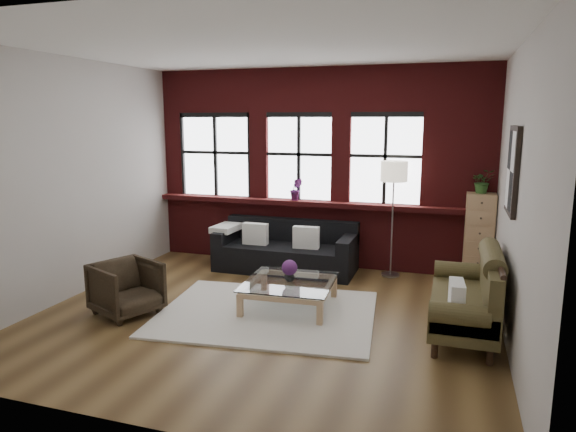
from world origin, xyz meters
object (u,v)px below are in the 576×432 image
(vase, at_px, (290,276))
(floor_lamp, at_px, (392,215))
(drawer_chest, at_px, (479,238))
(dark_sofa, at_px, (286,246))
(coffee_table, at_px, (290,295))
(vintage_settee, at_px, (463,292))
(armchair, at_px, (127,288))

(vase, bearing_deg, floor_lamp, 59.47)
(vase, height_order, drawer_chest, drawer_chest)
(dark_sofa, bearing_deg, floor_lamp, 8.21)
(coffee_table, bearing_deg, vintage_settee, -3.03)
(coffee_table, height_order, vase, vase)
(floor_lamp, bearing_deg, drawer_chest, 5.55)
(drawer_chest, relative_size, floor_lamp, 0.69)
(vintage_settee, bearing_deg, floor_lamp, 118.10)
(drawer_chest, bearing_deg, floor_lamp, -174.45)
(vintage_settee, relative_size, armchair, 2.43)
(dark_sofa, distance_m, armchair, 2.70)
(floor_lamp, bearing_deg, dark_sofa, -171.79)
(vintage_settee, distance_m, armchair, 4.02)
(vintage_settee, xyz_separation_m, armchair, (-3.95, -0.69, -0.14))
(vase, bearing_deg, drawer_chest, 39.75)
(drawer_chest, height_order, floor_lamp, floor_lamp)
(armchair, distance_m, floor_lamp, 3.97)
(vase, relative_size, drawer_chest, 0.10)
(armchair, bearing_deg, vintage_settee, -56.60)
(drawer_chest, bearing_deg, coffee_table, -140.25)
(dark_sofa, height_order, armchair, dark_sofa)
(vase, bearing_deg, coffee_table, 0.00)
(dark_sofa, xyz_separation_m, coffee_table, (0.57, -1.57, -0.22))
(vintage_settee, bearing_deg, vase, 176.97)
(vase, relative_size, floor_lamp, 0.07)
(vintage_settee, distance_m, coffee_table, 2.12)
(vintage_settee, distance_m, vase, 2.09)
(vintage_settee, height_order, coffee_table, vintage_settee)
(dark_sofa, relative_size, vase, 15.83)
(dark_sofa, height_order, floor_lamp, floor_lamp)
(vintage_settee, xyz_separation_m, drawer_chest, (0.23, 2.04, 0.19))
(coffee_table, xyz_separation_m, floor_lamp, (1.07, 1.81, 0.79))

